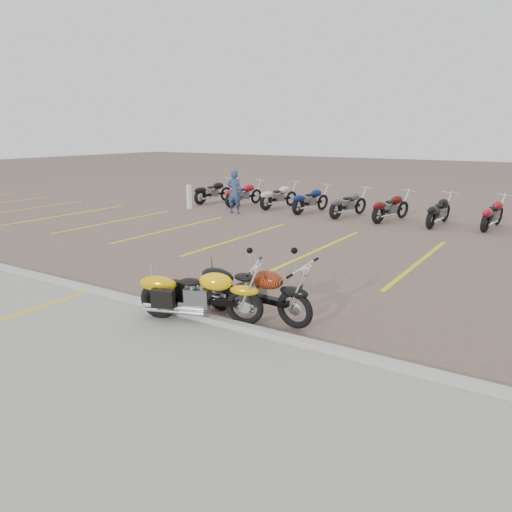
# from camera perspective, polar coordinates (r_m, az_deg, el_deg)

# --- Properties ---
(ground) EXTENTS (100.00, 100.00, 0.00)m
(ground) POSITION_cam_1_polar(r_m,az_deg,el_deg) (10.58, -2.02, -3.40)
(ground) COLOR #725B51
(ground) RESTS_ON ground
(concrete_apron) EXTENTS (60.00, 5.00, 0.01)m
(concrete_apron) POSITION_cam_1_polar(r_m,az_deg,el_deg) (7.59, -22.13, -11.79)
(concrete_apron) COLOR #9E9B93
(concrete_apron) RESTS_ON ground
(curb) EXTENTS (60.00, 0.18, 0.12)m
(curb) POSITION_cam_1_polar(r_m,az_deg,el_deg) (9.08, -9.25, -6.21)
(curb) COLOR #ADAAA3
(curb) RESTS_ON ground
(parking_stripes) EXTENTS (38.00, 5.50, 0.01)m
(parking_stripes) POSITION_cam_1_polar(r_m,az_deg,el_deg) (13.94, 7.35, 0.81)
(parking_stripes) COLOR yellow
(parking_stripes) RESTS_ON ground
(yellow_cruiser) EXTENTS (2.13, 0.84, 0.91)m
(yellow_cruiser) POSITION_cam_1_polar(r_m,az_deg,el_deg) (8.55, -6.63, -4.63)
(yellow_cruiser) COLOR black
(yellow_cruiser) RESTS_ON ground
(flame_cruiser) EXTENTS (2.29, 0.36, 0.94)m
(flame_cruiser) POSITION_cam_1_polar(r_m,az_deg,el_deg) (8.64, -0.34, -4.20)
(flame_cruiser) COLOR black
(flame_cruiser) RESTS_ON ground
(person_a) EXTENTS (0.69, 0.53, 1.70)m
(person_a) POSITION_cam_1_polar(r_m,az_deg,el_deg) (19.78, -2.46, 7.34)
(person_a) COLOR navy
(person_a) RESTS_ON ground
(bollard) EXTENTS (0.19, 0.19, 1.00)m
(bollard) POSITION_cam_1_polar(r_m,az_deg,el_deg) (21.18, -7.66, 6.73)
(bollard) COLOR white
(bollard) RESTS_ON ground
(bg_bike_row) EXTENTS (22.44, 2.08, 1.10)m
(bg_bike_row) POSITION_cam_1_polar(r_m,az_deg,el_deg) (18.34, 22.78, 4.77)
(bg_bike_row) COLOR black
(bg_bike_row) RESTS_ON ground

